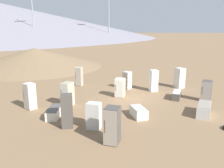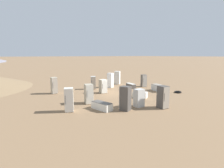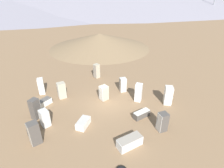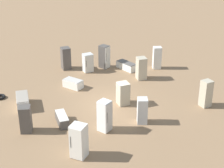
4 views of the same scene
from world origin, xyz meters
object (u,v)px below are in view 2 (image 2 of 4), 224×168
Objects in this scene: discarded_fridge_1 at (102,106)px; discarded_fridge_6 at (144,81)px; discarded_fridge_12 at (103,86)px; discarded_fridge_14 at (93,83)px; discarded_fridge_5 at (125,98)px; discarded_fridge_4 at (163,97)px; discarded_fridge_11 at (117,78)px; scrap_tire at (178,92)px; discarded_fridge_9 at (131,86)px; discarded_fridge_7 at (89,94)px; discarded_fridge_8 at (140,95)px; discarded_fridge_13 at (54,85)px; discarded_fridge_2 at (69,100)px; discarded_fridge_10 at (158,88)px; discarded_fridge_0 at (139,98)px; discarded_fridge_3 at (110,80)px.

discarded_fridge_6 is at bearing -164.02° from discarded_fridge_1.
discarded_fridge_14 reaches higher than discarded_fridge_12.
discarded_fridge_5 is at bearing 104.43° from discarded_fridge_14.
discarded_fridge_11 reaches higher than discarded_fridge_4.
scrap_tire is (-7.52, -6.78, -0.72)m from discarded_fridge_14.
discarded_fridge_11 is 5.00m from discarded_fridge_14.
discarded_fridge_9 is 5.84m from scrap_tire.
discarded_fridge_5 reaches higher than discarded_fridge_7.
discarded_fridge_1 is 1.22× the size of discarded_fridge_12.
discarded_fridge_4 is 3.14m from discarded_fridge_5.
discarded_fridge_13 is at bearing 106.29° from discarded_fridge_8.
discarded_fridge_2 is 2.57m from discarded_fridge_7.
discarded_fridge_2 reaches higher than discarded_fridge_10.
discarded_fridge_11 is (10.17, -5.46, 0.20)m from discarded_fridge_0.
discarded_fridge_11 is at bearing 9.69° from discarded_fridge_3.
discarded_fridge_3 is 4.58m from discarded_fridge_6.
discarded_fridge_6 is 0.98× the size of discarded_fridge_9.
scrap_tire is (-1.97, -1.04, -0.29)m from discarded_fridge_10.
discarded_fridge_1 is at bearing 51.46° from discarded_fridge_6.
discarded_fridge_1 is at bearing -153.55° from discarded_fridge_3.
discarded_fridge_1 is 6.09m from discarded_fridge_12.
discarded_fridge_11 is (8.04, -10.68, 0.03)m from discarded_fridge_2.
discarded_fridge_9 is (3.32, -7.88, -0.56)m from discarded_fridge_7.
discarded_fridge_7 is (3.28, 2.92, 0.12)m from discarded_fridge_0.
discarded_fridge_7 is at bearing -163.38° from discarded_fridge_3.
scrap_tire is at bearing -159.53° from discarded_fridge_2.
discarded_fridge_13 is 13.98m from scrap_tire.
discarded_fridge_1 is at bearing 164.80° from discarded_fridge_8.
discarded_fridge_6 is 5.14m from scrap_tire.
discarded_fridge_12 is (-2.35, 2.64, -0.19)m from discarded_fridge_3.
discarded_fridge_10 is 1.23× the size of discarded_fridge_14.
discarded_fridge_0 is at bearing -138.75° from discarded_fridge_10.
scrap_tire is at bearing 125.32° from discarded_fridge_9.
discarded_fridge_6 is 1.06× the size of discarded_fridge_12.
discarded_fridge_3 is 1.05× the size of discarded_fridge_4.
scrap_tire is (-7.77, -11.59, -0.82)m from discarded_fridge_13.
discarded_fridge_8 is at bearing -150.94° from discarded_fridge_10.
discarded_fridge_5 is 9.11m from scrap_tire.
discarded_fridge_4 is 0.99× the size of discarded_fridge_13.
discarded_fridge_7 is (-5.25, 5.98, -0.10)m from discarded_fridge_3.
discarded_fridge_5 reaches higher than scrap_tire.
discarded_fridge_5 is at bearing -71.51° from discarded_fridge_11.
discarded_fridge_0 is at bearing 100.01° from scrap_tire.
discarded_fridge_6 is at bearing -120.10° from discarded_fridge_4.
discarded_fridge_11 is at bearing -126.44° from discarded_fridge_7.
discarded_fridge_0 is at bearing 92.85° from discarded_fridge_12.
discarded_fridge_3 is 1.05× the size of discarded_fridge_13.
discarded_fridge_3 reaches higher than discarded_fridge_7.
discarded_fridge_0 is at bearing 65.68° from discarded_fridge_6.
discarded_fridge_12 is (2.90, 5.96, 0.39)m from discarded_fridge_10.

